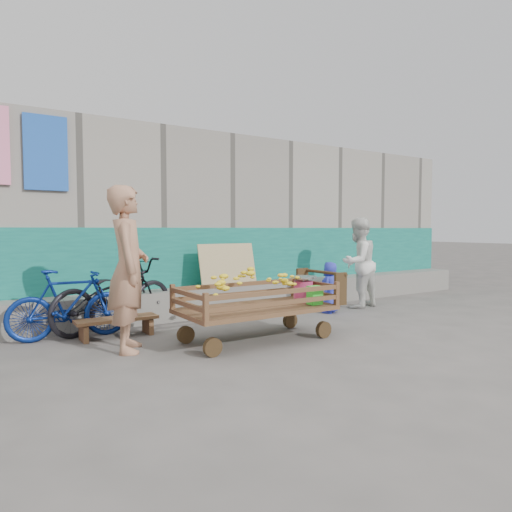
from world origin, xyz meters
TOP-DOWN VIEW (x-y plane):
  - ground at (0.00, 0.00)m, footprint 80.00×80.00m
  - building_wall at (-0.00, 4.05)m, footprint 12.00×3.50m
  - banana_cart at (-0.30, 0.51)m, footprint 2.08×0.95m
  - bench at (-1.66, 1.62)m, footprint 1.02×0.31m
  - vendor_man at (-1.73, 0.91)m, footprint 0.65×0.79m
  - woman at (2.55, 1.55)m, footprint 0.85×0.71m
  - child at (1.77, 1.42)m, footprint 0.49×0.43m
  - bicycle_dark at (-1.56, 2.05)m, footprint 1.98×1.19m
  - bicycle_blue at (-2.18, 1.85)m, footprint 1.49×0.52m

SIDE VIEW (x-z plane):
  - ground at x=0.00m, z-range 0.00..0.00m
  - bench at x=-1.66m, z-range 0.06..0.31m
  - child at x=1.77m, z-range 0.00..0.84m
  - bicycle_blue at x=-2.18m, z-range 0.00..0.88m
  - bicycle_dark at x=-1.56m, z-range 0.00..0.98m
  - banana_cart at x=-0.30m, z-range 0.16..1.04m
  - woman at x=2.55m, z-range 0.00..1.58m
  - vendor_man at x=-1.73m, z-range 0.00..1.87m
  - building_wall at x=0.00m, z-range -0.03..2.97m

